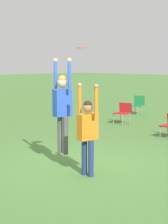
{
  "coord_description": "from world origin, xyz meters",
  "views": [
    {
      "loc": [
        6.14,
        -6.07,
        2.41
      ],
      "look_at": [
        0.23,
        -0.06,
        1.3
      ],
      "focal_mm": 60.0,
      "sensor_mm": 36.0,
      "label": 1
    }
  ],
  "objects_px": {
    "frisbee": "(82,48)",
    "camping_chair_1": "(123,111)",
    "person_jumping": "(63,103)",
    "person_defending": "(88,128)",
    "camping_chair_2": "(138,104)"
  },
  "relations": [
    {
      "from": "frisbee",
      "to": "camping_chair_1",
      "type": "height_order",
      "value": "frisbee"
    },
    {
      "from": "person_defending",
      "to": "camping_chair_2",
      "type": "relative_size",
      "value": 2.25
    },
    {
      "from": "person_jumping",
      "to": "person_defending",
      "type": "distance_m",
      "value": 1.08
    },
    {
      "from": "person_defending",
      "to": "camping_chair_1",
      "type": "distance_m",
      "value": 7.14
    },
    {
      "from": "person_jumping",
      "to": "camping_chair_2",
      "type": "bearing_deg",
      "value": 35.62
    },
    {
      "from": "camping_chair_2",
      "to": "camping_chair_1",
      "type": "bearing_deg",
      "value": 82.6
    },
    {
      "from": "person_defending",
      "to": "frisbee",
      "type": "height_order",
      "value": "frisbee"
    },
    {
      "from": "frisbee",
      "to": "camping_chair_2",
      "type": "distance_m",
      "value": 9.97
    },
    {
      "from": "camping_chair_2",
      "to": "person_jumping",
      "type": "bearing_deg",
      "value": 83.24
    },
    {
      "from": "frisbee",
      "to": "camping_chair_1",
      "type": "xyz_separation_m",
      "value": [
        -3.48,
        5.83,
        -2.23
      ]
    },
    {
      "from": "camping_chair_1",
      "to": "camping_chair_2",
      "type": "distance_m",
      "value": 2.94
    },
    {
      "from": "person_defending",
      "to": "frisbee",
      "type": "bearing_deg",
      "value": -107.66
    },
    {
      "from": "person_jumping",
      "to": "camping_chair_2",
      "type": "relative_size",
      "value": 2.54
    },
    {
      "from": "person_jumping",
      "to": "camping_chair_1",
      "type": "distance_m",
      "value": 6.57
    },
    {
      "from": "camping_chair_2",
      "to": "frisbee",
      "type": "bearing_deg",
      "value": 86.62
    }
  ]
}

